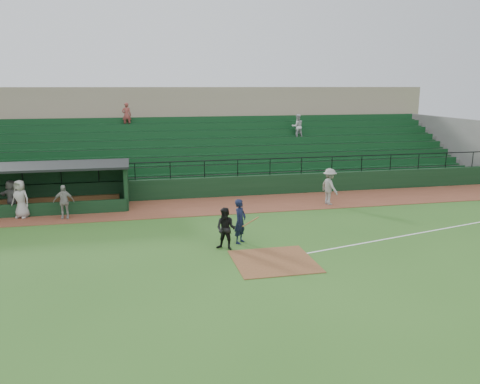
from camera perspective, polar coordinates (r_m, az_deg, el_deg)
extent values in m
plane|color=#2D5C1D|center=(19.34, 3.20, -7.18)|extent=(90.00, 90.00, 0.00)
cube|color=brown|center=(26.80, -1.37, -1.54)|extent=(40.00, 4.00, 0.03)
cube|color=brown|center=(18.43, 4.04, -8.15)|extent=(3.00, 3.00, 0.03)
cube|color=white|center=(23.67, 21.44, -4.34)|extent=(17.49, 4.44, 0.01)
cube|color=black|center=(28.78, -2.22, 0.62)|extent=(36.00, 0.35, 1.20)
cylinder|color=black|center=(28.50, -2.24, 3.77)|extent=(36.00, 0.06, 0.06)
cube|color=slate|center=(33.34, -3.73, 4.32)|extent=(36.00, 9.00, 3.60)
cube|color=#103C1B|center=(32.79, -3.61, 4.98)|extent=(34.56, 8.00, 4.05)
cube|color=slate|center=(40.17, 22.66, 5.20)|extent=(0.35, 9.50, 4.20)
cube|color=gray|center=(39.58, -5.19, 7.61)|extent=(38.00, 3.00, 6.40)
cube|color=slate|center=(37.57, -4.82, 8.13)|extent=(36.00, 2.00, 0.20)
imported|color=silver|center=(35.51, 6.80, 7.69)|extent=(0.88, 0.68, 1.81)
imported|color=#953D36|center=(35.50, -13.24, 8.85)|extent=(0.63, 0.42, 1.74)
cube|color=black|center=(28.85, -21.73, 0.88)|extent=(8.50, 0.20, 2.30)
cube|color=black|center=(27.17, -13.30, 0.77)|extent=(0.20, 2.60, 2.30)
cube|color=black|center=(27.38, -22.35, 2.83)|extent=(8.90, 3.20, 0.12)
cube|color=olive|center=(28.64, -21.71, -1.04)|extent=(7.65, 0.40, 0.50)
cube|color=black|center=(26.46, -22.48, -1.94)|extent=(8.50, 0.12, 0.70)
imported|color=black|center=(20.23, 0.02, -3.47)|extent=(0.78, 0.82, 1.89)
cylinder|color=olive|center=(20.12, 1.26, -3.54)|extent=(0.79, 0.34, 0.35)
imported|color=black|center=(19.45, -1.68, -4.37)|extent=(1.06, 1.00, 1.73)
imported|color=gray|center=(27.17, 10.54, 0.64)|extent=(1.03, 1.44, 2.01)
imported|color=#9F9A94|center=(25.42, -20.11, -1.08)|extent=(1.00, 0.44, 1.70)
imported|color=#AAA59F|center=(26.34, -24.50, -0.76)|extent=(1.11, 0.95, 1.92)
imported|color=gray|center=(27.66, -25.40, -0.47)|extent=(1.65, 1.17, 1.72)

